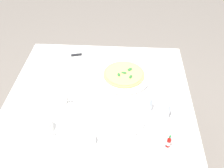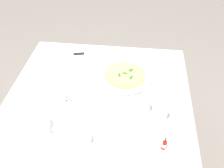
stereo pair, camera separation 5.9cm
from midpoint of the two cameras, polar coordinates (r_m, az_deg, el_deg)
name	(u,v)px [view 2 (the right image)]	position (r m, az deg, el deg)	size (l,w,h in m)	color
ground_plane	(102,164)	(2.07, -1.49, -17.66)	(8.00, 8.00, 0.00)	slate
dining_table	(99,112)	(1.58, -1.87, -6.34)	(1.08, 1.08, 0.74)	white
pizza_plate	(125,76)	(1.61, 3.93, 1.80)	(0.35, 0.35, 0.02)	white
pizza	(125,74)	(1.60, 3.97, 2.18)	(0.26, 0.26, 0.02)	#DBAD60
coffee_cup_back_corner	(59,98)	(1.46, -10.72, -3.22)	(0.13, 0.13, 0.06)	white
coffee_cup_near_left	(43,124)	(1.34, -14.20, -8.79)	(0.13, 0.13, 0.07)	white
coffee_cup_left_edge	(133,126)	(1.31, 6.08, -9.38)	(0.13, 0.13, 0.06)	white
coffee_cup_right_edge	(84,139)	(1.26, -5.03, -12.28)	(0.13, 0.13, 0.06)	white
water_glass_far_left	(162,112)	(1.36, 12.44, -6.27)	(0.07, 0.07, 0.11)	white
water_glass_far_right	(145,105)	(1.38, 8.64, -4.75)	(0.06, 0.06, 0.10)	white
napkin_folded	(72,56)	(1.79, -8.07, 6.26)	(0.25, 0.18, 0.02)	silver
dinner_knife	(72,55)	(1.79, -8.20, 6.62)	(0.19, 0.07, 0.01)	silver
hot_sauce_bottle	(164,144)	(1.25, 13.16, -13.19)	(0.02, 0.02, 0.08)	#B7140F
salt_shaker	(158,147)	(1.25, 11.82, -13.75)	(0.03, 0.03, 0.06)	white
pepper_shaker	(170,144)	(1.27, 14.35, -13.11)	(0.03, 0.03, 0.06)	white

